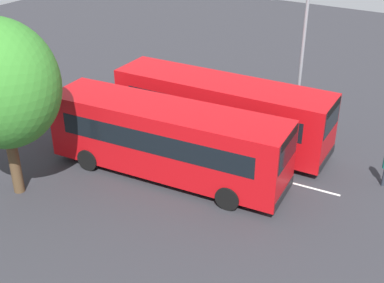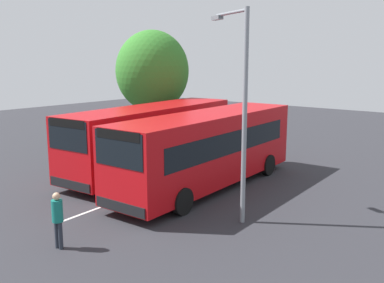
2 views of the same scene
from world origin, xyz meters
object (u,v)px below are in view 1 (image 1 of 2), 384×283
bus_center_left (221,110)px  street_lamp (299,53)px  bus_far_left (167,139)px  depot_tree (0,84)px

bus_center_left → street_lamp: bearing=50.4°
bus_far_left → street_lamp: (2.88, 6.92, 2.32)m
bus_far_left → street_lamp: 7.85m
bus_far_left → bus_center_left: same height
bus_far_left → street_lamp: size_ratio=1.51×
bus_far_left → street_lamp: bearing=62.3°
depot_tree → street_lamp: bearing=56.6°
depot_tree → bus_far_left: bearing=43.6°
street_lamp → depot_tree: bearing=-7.2°
bus_center_left → depot_tree: (-5.02, -8.07, 2.95)m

